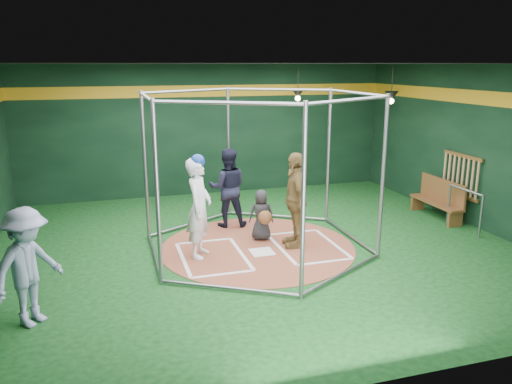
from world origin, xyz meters
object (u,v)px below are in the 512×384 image
object	(u,v)px
visitor_leopard	(295,200)
umpire	(228,188)
dugout_bench	(439,198)
batter_figure	(199,207)

from	to	relation	value
visitor_leopard	umpire	distance (m)	1.87
visitor_leopard	umpire	xyz separation A→B (m)	(-0.96, 1.60, -0.07)
umpire	dugout_bench	world-z (taller)	umpire
batter_figure	visitor_leopard	bearing A→B (deg)	0.39
umpire	batter_figure	bearing A→B (deg)	71.76
batter_figure	visitor_leopard	world-z (taller)	batter_figure
visitor_leopard	dugout_bench	xyz separation A→B (m)	(3.89, 0.79, -0.47)
batter_figure	umpire	xyz separation A→B (m)	(0.93, 1.61, -0.09)
umpire	dugout_bench	distance (m)	4.94
visitor_leopard	dugout_bench	bearing A→B (deg)	110.17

